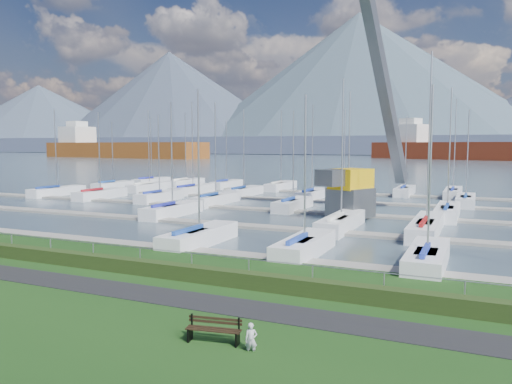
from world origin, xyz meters
The scene contains 13 objects.
path centered at (0.00, -3.00, 0.01)m, with size 160.00×2.00×0.04m, color black.
water centered at (0.00, 260.00, -0.40)m, with size 800.00×540.00×0.20m, color #3C4D58.
hedge centered at (0.00, -0.40, 0.35)m, with size 80.00×0.70×0.70m, color #243513.
fence centered at (0.00, 0.00, 1.20)m, with size 0.04×0.04×80.00m, color #9B9EA3.
foothill centered at (0.00, 330.00, 6.00)m, with size 900.00×80.00×12.00m, color #485069.
mountains centered at (7.35, 404.62, 46.68)m, with size 1190.00×360.00×115.00m.
docks centered at (0.00, 26.00, -0.22)m, with size 90.00×41.60×0.25m.
bench_right centered at (6.74, -6.42, 0.42)m, with size 1.85×0.73×0.85m.
person centered at (8.12, -6.56, 0.52)m, with size 0.38×0.25×1.04m, color #ADADB4.
crane centered at (4.42, 25.04, 5.33)m, with size 6.30×13.47×22.35m.
cargo_ship_west centered at (-156.68, 186.11, 3.56)m, with size 98.97×30.26×21.50m.
cargo_ship_mid centered at (14.00, 219.61, 3.49)m, with size 105.01×55.65×21.50m.
sailboat_fleet centered at (-1.15, 31.27, 5.41)m, with size 73.05×49.34×13.59m.
Camera 1 is at (14.29, -20.00, 6.33)m, focal length 35.00 mm.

